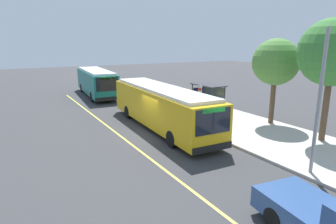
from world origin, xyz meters
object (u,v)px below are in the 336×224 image
at_px(transit_bus_main, 161,106).
at_px(transit_bus_second, 96,82).
at_px(waiting_bench, 210,108).
at_px(route_sign_post, 200,99).

xyz_separation_m(transit_bus_main, transit_bus_second, (-15.06, -0.21, -0.00)).
distance_m(transit_bus_second, waiting_bench, 15.00).
height_order(transit_bus_main, waiting_bench, transit_bus_main).
relative_size(transit_bus_main, waiting_bench, 7.81).
relative_size(transit_bus_second, route_sign_post, 3.92).
bearing_deg(transit_bus_second, transit_bus_main, 0.81).
distance_m(transit_bus_main, transit_bus_second, 15.06).
bearing_deg(transit_bus_second, route_sign_post, 11.07).
bearing_deg(waiting_bench, route_sign_post, -53.33).
height_order(transit_bus_main, route_sign_post, same).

